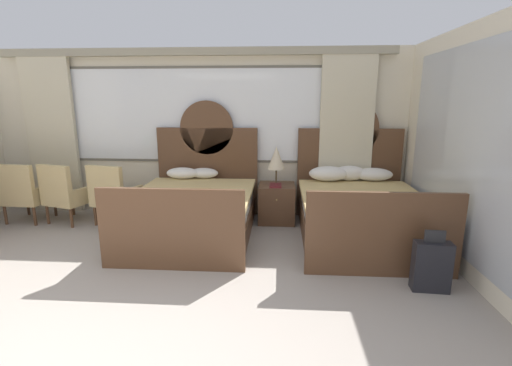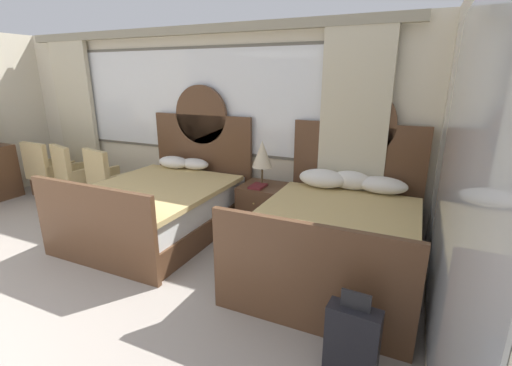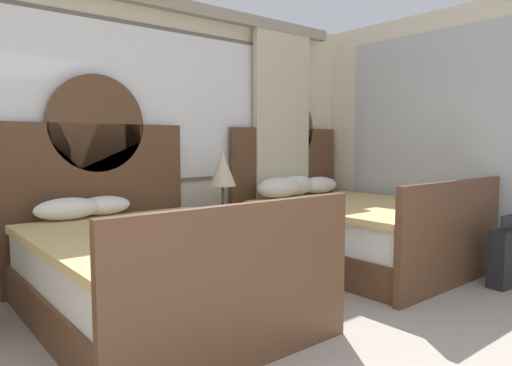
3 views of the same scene
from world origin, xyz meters
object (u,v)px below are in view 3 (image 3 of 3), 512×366
Objects in this scene: bed_near_mirror at (349,226)px; bed_near_window at (151,264)px; nightstand_between_beds at (225,239)px; table_lamp_on_nightstand at (223,169)px; suitcase_on_floor at (506,257)px; book_on_nightstand at (230,210)px.

bed_near_window is at bearing -179.48° from bed_near_mirror.
table_lamp_on_nightstand is (-0.01, 0.01, 0.71)m from nightstand_between_beds.
nightstand_between_beds is at bearing 127.35° from suitcase_on_floor.
table_lamp_on_nightstand is (-1.17, 0.66, 0.62)m from bed_near_mirror.
bed_near_window is 1.00× the size of bed_near_mirror.
suitcase_on_floor is (0.42, -1.41, -0.13)m from bed_near_mirror.
book_on_nightstand is at bearing -92.20° from table_lamp_on_nightstand.
table_lamp_on_nightstand is at bearing 30.94° from bed_near_window.
table_lamp_on_nightstand is at bearing 137.84° from nightstand_between_beds.
bed_near_mirror reaches higher than table_lamp_on_nightstand.
suitcase_on_floor reaches higher than nightstand_between_beds.
nightstand_between_beds is (-1.15, 0.65, -0.09)m from bed_near_mirror.
table_lamp_on_nightstand is 2.72m from suitcase_on_floor.
nightstand_between_beds is at bearing 150.53° from bed_near_mirror.
book_on_nightstand is at bearing -99.87° from nightstand_between_beds.
table_lamp_on_nightstand reaches higher than book_on_nightstand.
nightstand_between_beds is 2.60m from suitcase_on_floor.
bed_near_window is 3.63× the size of table_lamp_on_nightstand.
bed_near_window is 8.40× the size of book_on_nightstand.
bed_near_mirror is 8.40× the size of book_on_nightstand.
table_lamp_on_nightstand is at bearing 150.35° from bed_near_mirror.
nightstand_between_beds is 0.99× the size of table_lamp_on_nightstand.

